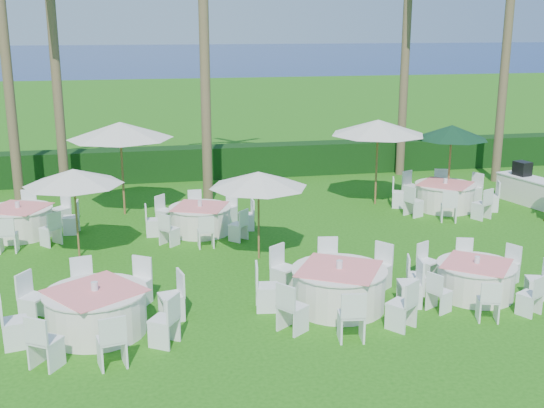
% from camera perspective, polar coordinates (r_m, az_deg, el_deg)
% --- Properties ---
extents(ground, '(120.00, 120.00, 0.00)m').
position_cam_1_polar(ground, '(14.78, 1.42, -7.82)').
color(ground, '#1D5E10').
rests_on(ground, ground).
extents(hedge, '(34.00, 1.00, 1.20)m').
position_cam_1_polar(hedge, '(25.98, -4.52, 3.53)').
color(hedge, black).
rests_on(hedge, ground).
extents(ocean, '(260.00, 260.00, 0.00)m').
position_cam_1_polar(ocean, '(115.46, -10.24, 11.88)').
color(ocean, '#082050').
rests_on(ocean, ground).
extents(banquet_table_a, '(3.40, 3.40, 1.02)m').
position_cam_1_polar(banquet_table_a, '(13.47, -14.49, -8.60)').
color(banquet_table_a, white).
rests_on(banquet_table_a, ground).
extents(banquet_table_b, '(3.46, 3.46, 1.03)m').
position_cam_1_polar(banquet_table_b, '(14.18, 5.61, -6.92)').
color(banquet_table_b, white).
rests_on(banquet_table_b, ground).
extents(banquet_table_c, '(2.91, 2.91, 0.90)m').
position_cam_1_polar(banquet_table_c, '(15.37, 16.67, -6.01)').
color(banquet_table_c, white).
rests_on(banquet_table_c, ground).
extents(banquet_table_d, '(3.22, 3.22, 0.97)m').
position_cam_1_polar(banquet_table_d, '(20.03, -20.40, -1.34)').
color(banquet_table_d, white).
rests_on(banquet_table_d, ground).
extents(banquet_table_e, '(3.03, 3.03, 0.92)m').
position_cam_1_polar(banquet_table_e, '(19.17, -6.02, -1.24)').
color(banquet_table_e, white).
rests_on(banquet_table_e, ground).
extents(banquet_table_f, '(3.22, 3.22, 0.99)m').
position_cam_1_polar(banquet_table_f, '(22.18, 14.24, 0.69)').
color(banquet_table_f, white).
rests_on(banquet_table_f, ground).
extents(umbrella_a, '(2.44, 2.44, 2.26)m').
position_cam_1_polar(umbrella_a, '(17.36, -16.28, 2.19)').
color(umbrella_a, brown).
rests_on(umbrella_a, ground).
extents(umbrella_b, '(2.43, 2.43, 2.22)m').
position_cam_1_polar(umbrella_b, '(16.57, -1.14, 2.07)').
color(umbrella_b, brown).
rests_on(umbrella_b, ground).
extents(umbrella_c, '(3.17, 3.17, 2.85)m').
position_cam_1_polar(umbrella_c, '(20.96, -12.59, 6.04)').
color(umbrella_c, brown).
rests_on(umbrella_c, ground).
extents(umbrella_d, '(3.03, 3.03, 2.75)m').
position_cam_1_polar(umbrella_d, '(21.94, 8.86, 6.37)').
color(umbrella_d, brown).
rests_on(umbrella_d, ground).
extents(umbrella_green, '(2.32, 2.32, 2.59)m').
position_cam_1_polar(umbrella_green, '(22.42, 14.81, 5.83)').
color(umbrella_green, brown).
rests_on(umbrella_green, ground).
extents(palm_b, '(4.22, 4.38, 7.84)m').
position_cam_1_polar(palm_b, '(23.66, -17.67, 10.98)').
color(palm_b, brown).
rests_on(palm_b, ground).
extents(palm_d, '(4.20, 4.39, 8.06)m').
position_cam_1_polar(palm_d, '(26.45, 11.09, 11.98)').
color(palm_d, brown).
rests_on(palm_d, ground).
extents(palm_e, '(4.27, 4.36, 10.83)m').
position_cam_1_polar(palm_e, '(26.13, 19.22, 14.53)').
color(palm_e, brown).
rests_on(palm_e, ground).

